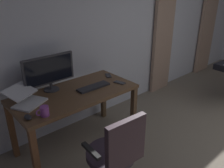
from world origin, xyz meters
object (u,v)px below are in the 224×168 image
Objects in this scene: cell_phone_by_monitor at (108,75)px; desk at (75,99)px; mug_tea at (44,111)px; computer_mouse at (28,117)px; computer_keyboard at (94,87)px; laptop at (26,99)px; computer_monitor at (49,71)px; cell_phone_face_up at (120,82)px; office_chair at (115,163)px.

desk is at bearing 41.40° from cell_phone_by_monitor.
computer_mouse is at bearing -20.34° from mug_tea.
desk is at bearing -12.74° from computer_keyboard.
computer_keyboard reaches higher than desk.
computer_keyboard is 0.95× the size of laptop.
desk is 3.43× the size of computer_keyboard.
cell_phone_by_monitor is at bearing -155.12° from computer_keyboard.
mug_tea is at bearing 56.01° from computer_monitor.
laptop is 3.03× the size of cell_phone_face_up.
office_chair reaches higher than laptop.
mug_tea reaches higher than computer_keyboard.
computer_keyboard is at bearing 54.75° from cell_phone_by_monitor.
cell_phone_face_up is 1.14× the size of mug_tea.
office_chair is 7.59× the size of mug_tea.
cell_phone_face_up is at bearing 163.87° from computer_keyboard.
computer_mouse is at bearing 9.63° from computer_keyboard.
laptop is (0.53, -0.10, 0.15)m from desk.
mug_tea is (0.33, 0.49, -0.19)m from computer_monitor.
cell_phone_face_up is (-0.57, 0.15, 0.10)m from desk.
computer_keyboard is 2.89× the size of cell_phone_by_monitor.
computer_monitor is 4.85× the size of mug_tea.
computer_monitor reaches higher than cell_phone_by_monitor.
laptop is at bearing -26.15° from cell_phone_face_up.
laptop reaches higher than computer_keyboard.
computer_keyboard is at bearing 144.88° from computer_monitor.
mug_tea is at bearing 26.83° from desk.
cell_phone_by_monitor is at bearing -161.26° from mug_tea.
cell_phone_by_monitor is 1.18m from mug_tea.
desk is 0.68m from computer_mouse.
computer_mouse is at bearing 42.24° from laptop.
desk is at bearing 142.95° from laptop.
computer_monitor is at bearing 22.17° from cell_phone_by_monitor.
computer_monitor is 1.40× the size of laptop.
cell_phone_face_up is at bearing 109.96° from cell_phone_by_monitor.
computer_monitor is 4.26× the size of cell_phone_by_monitor.
laptop is at bearing -110.98° from computer_mouse.
cell_phone_face_up is 1.07m from mug_tea.
computer_monitor is at bearing -123.99° from mug_tea.
computer_mouse is (0.64, 0.20, 0.11)m from desk.
computer_keyboard is 0.76m from mug_tea.
office_chair is 1.02m from computer_keyboard.
office_chair reaches higher than cell_phone_by_monitor.
computer_mouse is at bearing 42.74° from computer_monitor.
computer_mouse reaches higher than cell_phone_by_monitor.
computer_mouse is 0.79× the size of mug_tea.
mug_tea is (-0.14, 0.05, 0.03)m from computer_mouse.
computer_keyboard is (-0.23, 0.05, 0.11)m from desk.
mug_tea is (0.73, 0.20, 0.04)m from computer_keyboard.
cell_phone_by_monitor is at bearing -165.45° from computer_mouse.
mug_tea reaches higher than cell_phone_by_monitor.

